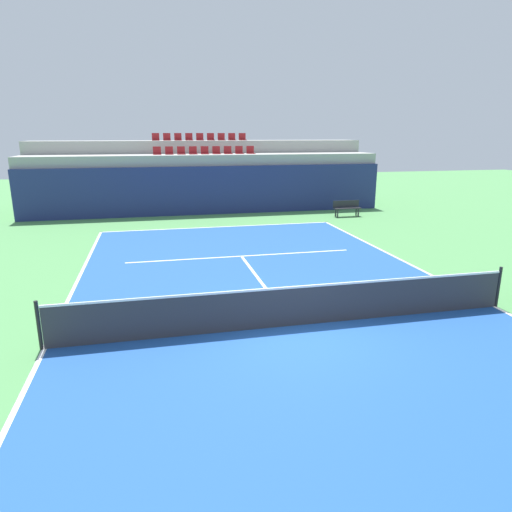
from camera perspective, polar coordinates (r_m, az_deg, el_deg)
name	(u,v)px	position (r m, az deg, el deg)	size (l,w,h in m)	color
ground_plane	(294,326)	(10.86, 4.73, -8.68)	(80.00, 80.00, 0.00)	#4C8C4C
court_surface	(294,326)	(10.86, 4.73, -8.66)	(11.00, 24.00, 0.01)	#1E4C99
baseline_far	(219,227)	(22.07, -4.59, 3.64)	(11.00, 0.10, 0.00)	white
sideline_left	(44,349)	(10.69, -24.92, -10.47)	(0.10, 24.00, 0.00)	white
sideline_right	(494,306)	(13.45, 27.59, -5.60)	(0.10, 24.00, 0.00)	white
service_line_far	(241,256)	(16.73, -1.83, -0.02)	(8.26, 0.10, 0.00)	white
centre_service_line	(262,283)	(13.74, 0.74, -3.41)	(0.10, 6.40, 0.00)	white
back_wall	(209,191)	(25.56, -5.90, 8.14)	(19.97, 0.30, 2.63)	navy
stands_tier_lower	(206,183)	(26.86, -6.28, 9.09)	(19.97, 2.40, 3.22)	#9E9E99
stands_tier_upper	(201,173)	(29.20, -6.86, 10.27)	(19.97, 2.40, 3.95)	#9E9E99
seating_row_lower	(205,152)	(26.83, -6.41, 12.80)	(5.78, 0.44, 0.44)	maroon
seating_row_upper	(200,138)	(29.20, -7.01, 14.39)	(5.78, 0.44, 0.44)	maroon
tennis_net	(294,305)	(10.67, 4.79, -6.18)	(11.08, 0.08, 1.07)	black
player_bench	(347,207)	(25.34, 11.27, 6.02)	(1.50, 0.40, 0.85)	#232328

